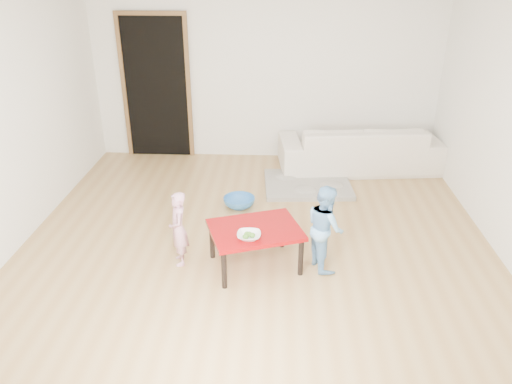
# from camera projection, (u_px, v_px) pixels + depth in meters

# --- Properties ---
(floor) EXTENTS (5.00, 5.00, 0.01)m
(floor) POSITION_uv_depth(u_px,v_px,m) (257.00, 238.00, 5.46)
(floor) COLOR #A77D47
(floor) RESTS_ON ground
(back_wall) EXTENTS (5.00, 0.02, 2.60)m
(back_wall) POSITION_uv_depth(u_px,v_px,m) (266.00, 71.00, 7.16)
(back_wall) COLOR white
(back_wall) RESTS_ON floor
(left_wall) EXTENTS (0.02, 5.00, 2.60)m
(left_wall) POSITION_uv_depth(u_px,v_px,m) (9.00, 120.00, 5.02)
(left_wall) COLOR white
(left_wall) RESTS_ON floor
(doorway) EXTENTS (1.02, 0.08, 2.11)m
(doorway) POSITION_uv_depth(u_px,v_px,m) (157.00, 89.00, 7.33)
(doorway) COLOR brown
(doorway) RESTS_ON back_wall
(sofa) EXTENTS (2.31, 1.10, 0.65)m
(sofa) POSITION_uv_depth(u_px,v_px,m) (359.00, 147.00, 7.11)
(sofa) COLOR #EDE5CE
(sofa) RESTS_ON floor
(cushion) EXTENTS (0.49, 0.44, 0.12)m
(cushion) POSITION_uv_depth(u_px,v_px,m) (345.00, 141.00, 6.87)
(cushion) COLOR orange
(cushion) RESTS_ON sofa
(red_table) EXTENTS (1.01, 0.88, 0.43)m
(red_table) POSITION_uv_depth(u_px,v_px,m) (255.00, 247.00, 4.88)
(red_table) COLOR maroon
(red_table) RESTS_ON floor
(bowl) EXTENTS (0.22, 0.22, 0.05)m
(bowl) POSITION_uv_depth(u_px,v_px,m) (249.00, 236.00, 4.61)
(bowl) COLOR white
(bowl) RESTS_ON red_table
(broccoli) EXTENTS (0.12, 0.12, 0.06)m
(broccoli) POSITION_uv_depth(u_px,v_px,m) (249.00, 236.00, 4.61)
(broccoli) COLOR #2D5919
(broccoli) RESTS_ON red_table
(child_pink) EXTENTS (0.26, 0.32, 0.77)m
(child_pink) POSITION_uv_depth(u_px,v_px,m) (178.00, 229.00, 4.86)
(child_pink) COLOR #CE5E88
(child_pink) RESTS_ON floor
(child_blue) EXTENTS (0.44, 0.50, 0.86)m
(child_blue) POSITION_uv_depth(u_px,v_px,m) (325.00, 227.00, 4.79)
(child_blue) COLOR #67B3EE
(child_blue) RESTS_ON floor
(basin) EXTENTS (0.39, 0.39, 0.12)m
(basin) POSITION_uv_depth(u_px,v_px,m) (239.00, 202.00, 6.11)
(basin) COLOR #3174BB
(basin) RESTS_ON floor
(blanket) EXTENTS (1.19, 1.01, 0.06)m
(blanket) POSITION_uv_depth(u_px,v_px,m) (307.00, 184.00, 6.67)
(blanket) COLOR gray
(blanket) RESTS_ON floor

